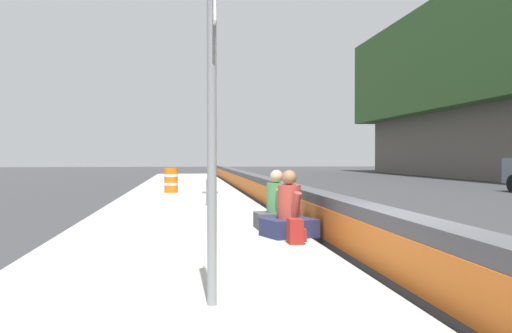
% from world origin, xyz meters
% --- Properties ---
extents(ground_plane, '(160.00, 160.00, 0.00)m').
position_xyz_m(ground_plane, '(0.00, 0.00, 0.00)').
color(ground_plane, '#353538').
rests_on(ground_plane, ground).
extents(sidewalk_strip, '(80.00, 4.40, 0.14)m').
position_xyz_m(sidewalk_strip, '(0.00, 2.65, 0.07)').
color(sidewalk_strip, '#A8A59E').
rests_on(sidewalk_strip, ground_plane).
extents(jersey_barrier, '(76.00, 0.45, 0.85)m').
position_xyz_m(jersey_barrier, '(0.00, 0.00, 0.42)').
color(jersey_barrier, '#47474C').
rests_on(jersey_barrier, ground_plane).
extents(route_sign_post, '(0.44, 0.09, 3.60)m').
position_xyz_m(route_sign_post, '(-1.33, 2.33, 2.21)').
color(route_sign_post, gray).
rests_on(route_sign_post, sidewalk_strip).
extents(fire_hydrant, '(0.26, 0.46, 0.88)m').
position_xyz_m(fire_hydrant, '(9.52, 1.90, 0.59)').
color(fire_hydrant, gray).
rests_on(fire_hydrant, sidewalk_strip).
extents(seated_person_foreground, '(0.94, 1.02, 1.16)m').
position_xyz_m(seated_person_foreground, '(3.05, 0.80, 0.50)').
color(seated_person_foreground, '#23284C').
rests_on(seated_person_foreground, sidewalk_strip).
extents(seated_person_middle, '(0.73, 0.84, 1.14)m').
position_xyz_m(seated_person_middle, '(4.21, 0.83, 0.50)').
color(seated_person_middle, '#424247').
rests_on(seated_person_middle, sidewalk_strip).
extents(backpack, '(0.32, 0.28, 0.40)m').
position_xyz_m(backpack, '(2.24, 0.84, 0.33)').
color(backpack, maroon).
rests_on(backpack, sidewalk_strip).
extents(construction_barrel, '(0.54, 0.54, 0.95)m').
position_xyz_m(construction_barrel, '(15.52, 3.16, 0.62)').
color(construction_barrel, orange).
rests_on(construction_barrel, sidewalk_strip).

